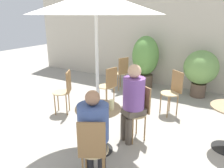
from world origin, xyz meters
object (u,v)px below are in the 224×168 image
at_px(bistro_chair_1, 140,108).
at_px(bistro_chair_2, 65,88).
at_px(bistro_chair_4, 122,71).
at_px(seated_person_1, 133,97).
at_px(bistro_chair_0, 93,147).
at_px(bistro_chair_5, 173,89).
at_px(umbrella, 96,3).
at_px(cafe_table_near, 98,121).
at_px(beer_glass_0, 95,98).
at_px(potted_plant_1, 201,69).
at_px(potted_plant_0, 145,59).
at_px(seated_person_0, 94,129).
at_px(beer_glass_1, 87,107).
at_px(bistro_chair_3, 109,83).
at_px(beer_glass_2, 112,105).

bearing_deg(bistro_chair_1, bistro_chair_2, -153.00).
height_order(bistro_chair_4, seated_person_1, seated_person_1).
xyz_separation_m(bistro_chair_0, bistro_chair_1, (0.03, 1.28, 0.00)).
relative_size(bistro_chair_5, umbrella, 0.40).
distance_m(bistro_chair_2, bistro_chair_4, 1.89).
height_order(cafe_table_near, bistro_chair_0, bistro_chair_0).
xyz_separation_m(cafe_table_near, beer_glass_0, (-0.15, 0.14, 0.28)).
bearing_deg(bistro_chair_2, potted_plant_1, 108.78).
distance_m(potted_plant_0, umbrella, 3.50).
bearing_deg(potted_plant_1, potted_plant_0, 179.06).
distance_m(bistro_chair_5, potted_plant_0, 1.80).
height_order(seated_person_1, potted_plant_0, potted_plant_0).
distance_m(bistro_chair_4, potted_plant_1, 1.98).
bearing_deg(beer_glass_0, bistro_chair_4, 108.83).
height_order(cafe_table_near, seated_person_0, seated_person_0).
distance_m(bistro_chair_0, beer_glass_1, 0.65).
bearing_deg(potted_plant_0, bistro_chair_3, -94.74).
relative_size(seated_person_0, potted_plant_1, 1.02).
distance_m(bistro_chair_5, potted_plant_1, 1.36).
relative_size(bistro_chair_4, potted_plant_0, 0.63).
relative_size(bistro_chair_1, bistro_chair_5, 1.00).
relative_size(bistro_chair_3, seated_person_1, 0.71).
relative_size(bistro_chair_5, beer_glass_1, 5.90).
height_order(beer_glass_0, umbrella, umbrella).
xyz_separation_m(bistro_chair_3, beer_glass_2, (0.91, -1.43, 0.23)).
bearing_deg(seated_person_1, potted_plant_1, 108.89).
height_order(bistro_chair_3, beer_glass_1, bistro_chair_3).
height_order(bistro_chair_2, bistro_chair_4, same).
distance_m(cafe_table_near, potted_plant_1, 3.30).
relative_size(bistro_chair_3, bistro_chair_4, 1.00).
distance_m(seated_person_1, beer_glass_2, 0.47).
height_order(seated_person_0, potted_plant_1, seated_person_0).
distance_m(bistro_chair_0, seated_person_0, 0.21).
bearing_deg(bistro_chair_4, seated_person_1, 56.67).
bearing_deg(bistro_chair_1, bistro_chair_3, 173.21).
bearing_deg(potted_plant_0, seated_person_0, -77.02).
xyz_separation_m(cafe_table_near, bistro_chair_4, (-1.00, 2.62, 0.05)).
xyz_separation_m(seated_person_1, beer_glass_2, (-0.11, -0.46, 0.02)).
bearing_deg(beer_glass_0, beer_glass_1, -73.58).
height_order(bistro_chair_1, umbrella, umbrella).
distance_m(beer_glass_2, potted_plant_1, 3.19).
height_order(potted_plant_0, umbrella, umbrella).
bearing_deg(beer_glass_0, bistro_chair_3, 112.40).
xyz_separation_m(bistro_chair_2, beer_glass_2, (1.51, -0.70, 0.23)).
relative_size(potted_plant_0, potted_plant_1, 1.23).
distance_m(seated_person_1, umbrella, 1.49).
height_order(bistro_chair_1, beer_glass_1, bistro_chair_1).
relative_size(bistro_chair_1, beer_glass_0, 5.63).
distance_m(bistro_chair_1, bistro_chair_4, 2.42).
bearing_deg(bistro_chair_4, beer_glass_0, 43.59).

